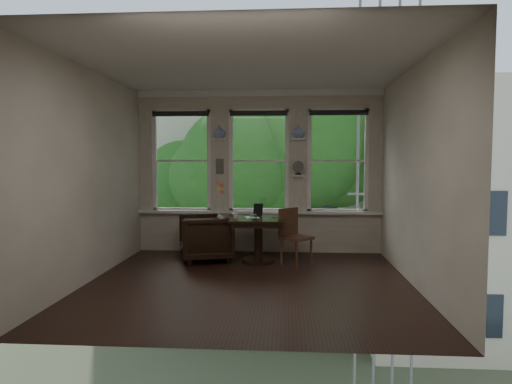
# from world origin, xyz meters

# --- Properties ---
(ground) EXTENTS (4.50, 4.50, 0.00)m
(ground) POSITION_xyz_m (0.00, 0.00, 0.00)
(ground) COLOR black
(ground) RESTS_ON ground
(ceiling) EXTENTS (4.50, 4.50, 0.00)m
(ceiling) POSITION_xyz_m (0.00, 0.00, 3.00)
(ceiling) COLOR silver
(ceiling) RESTS_ON ground
(wall_back) EXTENTS (4.50, 0.00, 4.50)m
(wall_back) POSITION_xyz_m (0.00, 2.25, 1.50)
(wall_back) COLOR beige
(wall_back) RESTS_ON ground
(wall_front) EXTENTS (4.50, 0.00, 4.50)m
(wall_front) POSITION_xyz_m (0.00, -2.25, 1.50)
(wall_front) COLOR beige
(wall_front) RESTS_ON ground
(wall_left) EXTENTS (0.00, 4.50, 4.50)m
(wall_left) POSITION_xyz_m (-2.25, 0.00, 1.50)
(wall_left) COLOR beige
(wall_left) RESTS_ON ground
(wall_right) EXTENTS (0.00, 4.50, 4.50)m
(wall_right) POSITION_xyz_m (2.25, 0.00, 1.50)
(wall_right) COLOR beige
(wall_right) RESTS_ON ground
(window_left) EXTENTS (1.10, 0.12, 1.90)m
(window_left) POSITION_xyz_m (-1.45, 2.25, 1.70)
(window_left) COLOR white
(window_left) RESTS_ON ground
(window_center) EXTENTS (1.10, 0.12, 1.90)m
(window_center) POSITION_xyz_m (0.00, 2.25, 1.70)
(window_center) COLOR white
(window_center) RESTS_ON ground
(window_right) EXTENTS (1.10, 0.12, 1.90)m
(window_right) POSITION_xyz_m (1.45, 2.25, 1.70)
(window_right) COLOR white
(window_right) RESTS_ON ground
(shelf_left) EXTENTS (0.26, 0.16, 0.03)m
(shelf_left) POSITION_xyz_m (-0.72, 2.15, 2.10)
(shelf_left) COLOR white
(shelf_left) RESTS_ON ground
(shelf_right) EXTENTS (0.26, 0.16, 0.03)m
(shelf_right) POSITION_xyz_m (0.72, 2.15, 2.10)
(shelf_right) COLOR white
(shelf_right) RESTS_ON ground
(intercom) EXTENTS (0.14, 0.06, 0.28)m
(intercom) POSITION_xyz_m (-0.72, 2.18, 1.60)
(intercom) COLOR #59544F
(intercom) RESTS_ON ground
(sticky_notes) EXTENTS (0.16, 0.01, 0.24)m
(sticky_notes) POSITION_xyz_m (-0.72, 2.19, 1.25)
(sticky_notes) COLOR pink
(sticky_notes) RESTS_ON ground
(desk_fan) EXTENTS (0.20, 0.20, 0.24)m
(desk_fan) POSITION_xyz_m (0.72, 2.13, 1.53)
(desk_fan) COLOR #59544F
(desk_fan) RESTS_ON ground
(vase_left) EXTENTS (0.24, 0.24, 0.25)m
(vase_left) POSITION_xyz_m (-0.72, 2.15, 2.24)
(vase_left) COLOR white
(vase_left) RESTS_ON shelf_left
(vase_right) EXTENTS (0.24, 0.24, 0.25)m
(vase_right) POSITION_xyz_m (0.72, 2.15, 2.24)
(vase_right) COLOR white
(vase_right) RESTS_ON shelf_right
(table) EXTENTS (0.90, 0.90, 0.75)m
(table) POSITION_xyz_m (0.05, 1.31, 0.38)
(table) COLOR black
(table) RESTS_ON ground
(armchair_left) EXTENTS (1.07, 1.06, 0.79)m
(armchair_left) POSITION_xyz_m (-0.86, 1.39, 0.39)
(armchair_left) COLOR black
(armchair_left) RESTS_ON ground
(cushion_red) EXTENTS (0.45, 0.45, 0.06)m
(cushion_red) POSITION_xyz_m (-0.86, 1.39, 0.45)
(cushion_red) COLOR maroon
(cushion_red) RESTS_ON armchair_left
(side_chair_right) EXTENTS (0.59, 0.59, 0.92)m
(side_chair_right) POSITION_xyz_m (0.68, 1.15, 0.46)
(side_chair_right) COLOR #463019
(side_chair_right) RESTS_ON ground
(laptop) EXTENTS (0.39, 0.30, 0.03)m
(laptop) POSITION_xyz_m (0.42, 1.33, 0.76)
(laptop) COLOR black
(laptop) RESTS_ON table
(mug) EXTENTS (0.12, 0.12, 0.10)m
(mug) POSITION_xyz_m (-0.32, 1.17, 0.80)
(mug) COLOR white
(mug) RESTS_ON table
(drinking_glass) EXTENTS (0.14, 0.14, 0.09)m
(drinking_glass) POSITION_xyz_m (-0.02, 1.08, 0.80)
(drinking_glass) COLOR white
(drinking_glass) RESTS_ON table
(tablet) EXTENTS (0.17, 0.11, 0.22)m
(tablet) POSITION_xyz_m (0.03, 1.52, 0.86)
(tablet) COLOR black
(tablet) RESTS_ON table
(papers) EXTENTS (0.30, 0.35, 0.00)m
(papers) POSITION_xyz_m (-0.07, 1.38, 0.75)
(papers) COLOR silver
(papers) RESTS_ON table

